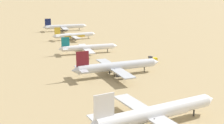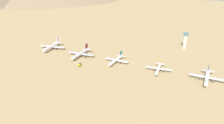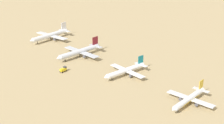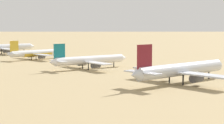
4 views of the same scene
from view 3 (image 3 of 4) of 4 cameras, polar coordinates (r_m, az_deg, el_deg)
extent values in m
plane|color=tan|center=(231.62, 2.30, -2.39)|extent=(1800.00, 1800.00, 0.00)
cylinder|color=silver|center=(316.82, -11.12, 4.77)|extent=(42.69, 12.02, 4.49)
cone|color=silver|center=(302.94, -14.41, 3.73)|extent=(4.51, 5.01, 4.40)
cone|color=silver|center=(331.59, -8.15, 5.70)|extent=(3.98, 4.57, 4.04)
cube|color=white|center=(327.40, -8.73, 6.42)|extent=(6.47, 1.57, 8.28)
cube|color=silver|center=(329.12, -8.60, 5.64)|extent=(6.26, 14.64, 0.43)
cube|color=silver|center=(318.15, -10.88, 4.71)|extent=(13.00, 40.62, 0.53)
cylinder|color=#4C4C54|center=(312.88, -10.12, 4.17)|extent=(5.37, 3.56, 2.72)
cylinder|color=#4C4C54|center=(323.23, -11.82, 4.60)|extent=(5.37, 3.56, 2.72)
cylinder|color=black|center=(307.81, -13.34, 3.58)|extent=(0.52, 0.52, 4.52)
cylinder|color=black|center=(317.21, -10.32, 4.34)|extent=(0.52, 0.52, 4.52)
cylinder|color=black|center=(321.67, -11.06, 4.52)|extent=(0.52, 0.52, 4.52)
cylinder|color=white|center=(316.92, -11.12, 4.71)|extent=(23.84, 8.61, 4.50)
cylinder|color=silver|center=(266.96, -5.88, 1.90)|extent=(41.30, 7.33, 4.34)
cone|color=silver|center=(254.13, -9.72, 0.67)|extent=(3.95, 4.51, 4.25)
cone|color=silver|center=(280.84, -2.43, 2.98)|extent=(3.47, 4.13, 3.90)
cube|color=maroon|center=(276.61, -3.06, 3.79)|extent=(6.29, 0.86, 7.99)
cube|color=#B6BBC5|center=(278.49, -2.94, 2.91)|extent=(4.64, 13.93, 0.41)
cube|color=#B6BBC5|center=(268.25, -5.59, 1.83)|extent=(8.53, 39.12, 0.51)
cylinder|color=#4C4C54|center=(263.31, -4.76, 1.12)|extent=(4.97, 2.97, 2.63)
cylinder|color=#4C4C54|center=(273.22, -6.66, 1.81)|extent=(4.97, 2.97, 2.63)
cylinder|color=black|center=(258.78, -8.49, 0.51)|extent=(0.50, 0.50, 4.36)
cylinder|color=black|center=(267.43, -4.98, 1.37)|extent=(0.50, 0.50, 4.36)
cylinder|color=black|center=(271.71, -5.80, 1.66)|extent=(0.50, 0.50, 4.36)
cylinder|color=white|center=(229.43, 2.50, -1.53)|extent=(34.93, 4.30, 3.68)
cone|color=white|center=(217.92, -1.16, -2.80)|extent=(3.16, 3.66, 3.61)
cone|color=white|center=(241.75, 5.76, -0.40)|extent=(2.77, 3.36, 3.31)
cube|color=#14727F|center=(237.83, 5.22, 0.36)|extent=(5.33, 0.43, 6.78)
cube|color=silver|center=(239.66, 5.28, -0.48)|extent=(3.31, 11.68, 0.35)
cube|color=silver|center=(230.60, 2.76, -1.59)|extent=(5.43, 33.02, 0.44)
cylinder|color=#4C4C54|center=(226.80, 3.62, -2.38)|extent=(4.11, 2.30, 2.23)
cylinder|color=#4C4C54|center=(234.55, 1.65, -1.52)|extent=(4.11, 2.30, 2.23)
cylinder|color=black|center=(222.19, -0.01, -2.92)|extent=(0.43, 0.43, 3.70)
cylinder|color=black|center=(230.17, 3.36, -2.07)|extent=(0.43, 0.43, 3.70)
cylinder|color=black|center=(233.51, 2.51, -1.70)|extent=(0.43, 0.43, 3.70)
cylinder|color=silver|center=(196.08, 13.81, -6.44)|extent=(32.83, 6.99, 3.45)
cone|color=silver|center=(182.25, 11.06, -8.46)|extent=(3.25, 3.67, 3.38)
cone|color=silver|center=(210.35, 16.14, -4.71)|extent=(2.86, 3.36, 3.10)
cube|color=gold|center=(205.95, 15.85, -4.00)|extent=(4.99, 0.86, 6.35)
cube|color=silver|center=(207.96, 15.81, -4.87)|extent=(4.07, 11.14, 0.33)
cube|color=silver|center=(197.43, 13.98, -6.46)|extent=(7.88, 31.15, 0.41)
cylinder|color=#4C4C54|center=(195.34, 15.25, -7.32)|extent=(4.01, 2.49, 2.09)
cylinder|color=#4C4C54|center=(199.65, 12.48, -6.39)|extent=(4.01, 2.49, 2.09)
cylinder|color=black|center=(187.36, 11.89, -8.38)|extent=(0.40, 0.40, 3.46)
cylinder|color=black|center=(197.91, 14.67, -6.94)|extent=(0.40, 0.40, 3.46)
cylinder|color=black|center=(199.77, 13.48, -6.54)|extent=(0.40, 0.40, 3.46)
cylinder|color=gold|center=(196.19, 13.80, -6.51)|extent=(18.23, 5.39, 3.45)
cube|color=yellow|center=(239.10, -8.83, -1.35)|extent=(5.43, 2.89, 1.70)
cube|color=#333338|center=(239.56, -8.54, -0.93)|extent=(2.03, 2.27, 1.10)
cylinder|color=black|center=(241.60, -8.63, -1.45)|extent=(1.13, 0.48, 1.10)
cylinder|color=black|center=(239.96, -8.27, -1.60)|extent=(1.13, 0.48, 1.10)
cylinder|color=black|center=(239.33, -9.35, -1.72)|extent=(1.13, 0.48, 1.10)
cylinder|color=black|center=(237.67, -8.99, -1.87)|extent=(1.13, 0.48, 1.10)
camera|label=1|loc=(396.75, -12.50, 13.72)|focal=47.86mm
camera|label=2|loc=(89.69, -102.79, 2.44)|focal=33.06mm
camera|label=4|loc=(390.48, -2.29, 10.56)|focal=62.33mm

